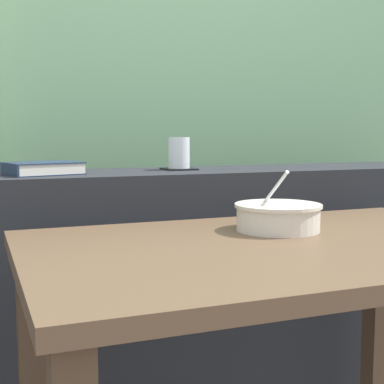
{
  "coord_description": "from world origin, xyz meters",
  "views": [
    {
      "loc": [
        -0.57,
        -1.12,
        0.96
      ],
      "look_at": [
        0.01,
        0.37,
        0.79
      ],
      "focal_mm": 52.02,
      "sensor_mm": 36.0,
      "label": 1
    }
  ],
  "objects_px": {
    "breakfast_table": "(285,292)",
    "soup_bowl": "(278,217)",
    "juice_glass": "(179,155)",
    "coaster_square": "(179,169)",
    "closed_book": "(43,168)"
  },
  "relations": [
    {
      "from": "soup_bowl",
      "to": "breakfast_table",
      "type": "bearing_deg",
      "value": -112.72
    },
    {
      "from": "juice_glass",
      "to": "soup_bowl",
      "type": "distance_m",
      "value": 0.55
    },
    {
      "from": "juice_glass",
      "to": "closed_book",
      "type": "bearing_deg",
      "value": -173.76
    },
    {
      "from": "closed_book",
      "to": "soup_bowl",
      "type": "relative_size",
      "value": 1.11
    },
    {
      "from": "breakfast_table",
      "to": "soup_bowl",
      "type": "relative_size",
      "value": 5.39
    },
    {
      "from": "coaster_square",
      "to": "soup_bowl",
      "type": "xyz_separation_m",
      "value": [
        0.06,
        -0.53,
        -0.08
      ]
    },
    {
      "from": "coaster_square",
      "to": "breakfast_table",
      "type": "bearing_deg",
      "value": -89.43
    },
    {
      "from": "breakfast_table",
      "to": "coaster_square",
      "type": "relative_size",
      "value": 11.28
    },
    {
      "from": "breakfast_table",
      "to": "soup_bowl",
      "type": "bearing_deg",
      "value": 67.28
    },
    {
      "from": "closed_book",
      "to": "soup_bowl",
      "type": "xyz_separation_m",
      "value": [
        0.49,
        -0.49,
        -0.1
      ]
    },
    {
      "from": "breakfast_table",
      "to": "juice_glass",
      "type": "distance_m",
      "value": 0.71
    },
    {
      "from": "breakfast_table",
      "to": "juice_glass",
      "type": "xyz_separation_m",
      "value": [
        -0.01,
        0.66,
        0.28
      ]
    },
    {
      "from": "coaster_square",
      "to": "juice_glass",
      "type": "relative_size",
      "value": 1.0
    },
    {
      "from": "juice_glass",
      "to": "closed_book",
      "type": "height_order",
      "value": "juice_glass"
    },
    {
      "from": "closed_book",
      "to": "soup_bowl",
      "type": "bearing_deg",
      "value": -44.67
    }
  ]
}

